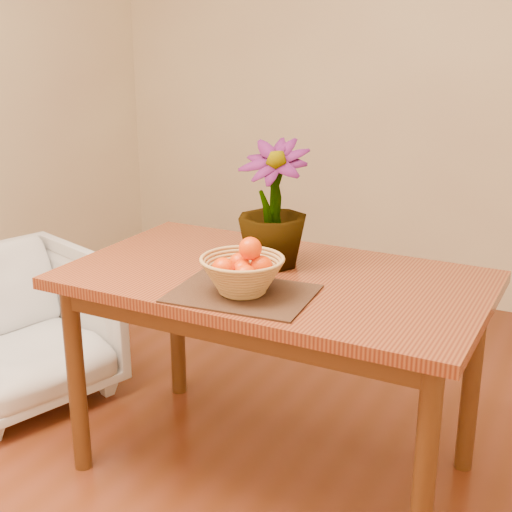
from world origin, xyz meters
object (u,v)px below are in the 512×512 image
at_px(table, 275,299).
at_px(armchair, 17,322).
at_px(wicker_basket, 242,277).
at_px(potted_plant, 273,204).

relative_size(table, armchair, 2.01).
distance_m(wicker_basket, armchair, 1.29).
bearing_deg(table, potted_plant, 120.69).
height_order(table, potted_plant, potted_plant).
xyz_separation_m(table, potted_plant, (-0.05, 0.09, 0.30)).
height_order(wicker_basket, potted_plant, potted_plant).
height_order(table, wicker_basket, wicker_basket).
height_order(potted_plant, armchair, potted_plant).
xyz_separation_m(wicker_basket, armchair, (-1.19, 0.19, -0.46)).
bearing_deg(wicker_basket, armchair, 170.85).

